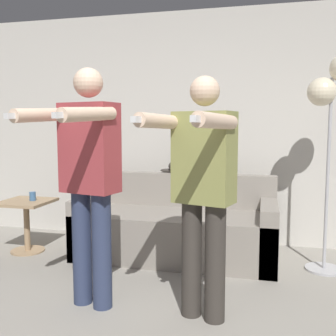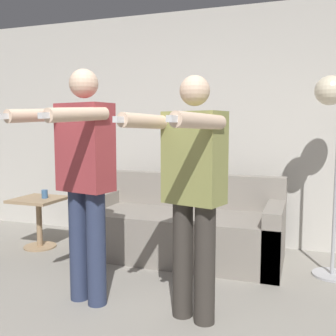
{
  "view_description": "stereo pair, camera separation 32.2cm",
  "coord_description": "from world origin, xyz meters",
  "views": [
    {
      "loc": [
        0.73,
        -1.82,
        1.32
      ],
      "look_at": [
        -0.05,
        1.35,
        0.97
      ],
      "focal_mm": 42.0,
      "sensor_mm": 36.0,
      "label": 1
    },
    {
      "loc": [
        1.04,
        -1.73,
        1.32
      ],
      "look_at": [
        -0.05,
        1.35,
        0.97
      ],
      "focal_mm": 42.0,
      "sensor_mm": 36.0,
      "label": 2
    }
  ],
  "objects": [
    {
      "name": "side_table",
      "position": [
        -1.67,
        1.75,
        0.39
      ],
      "size": [
        0.5,
        0.5,
        0.55
      ],
      "color": "#A38460",
      "rests_on": "ground_plane"
    },
    {
      "name": "cup",
      "position": [
        -1.61,
        1.77,
        0.59
      ],
      "size": [
        0.07,
        0.07,
        0.09
      ],
      "color": "#3D6693",
      "rests_on": "side_table"
    },
    {
      "name": "wall_back",
      "position": [
        0.0,
        2.63,
        1.3
      ],
      "size": [
        10.0,
        0.05,
        2.6
      ],
      "color": "beige",
      "rests_on": "ground_plane"
    },
    {
      "name": "person_right",
      "position": [
        0.34,
        0.74,
        0.94
      ],
      "size": [
        0.58,
        0.75,
        1.65
      ],
      "rotation": [
        0.0,
        0.0,
        -0.27
      ],
      "color": "#38332D",
      "rests_on": "ground_plane"
    },
    {
      "name": "cat",
      "position": [
        -0.1,
        2.3,
        0.9
      ],
      "size": [
        0.44,
        0.14,
        0.18
      ],
      "color": "#3D3833",
      "rests_on": "couch"
    },
    {
      "name": "person_left",
      "position": [
        -0.48,
        0.74,
        0.99
      ],
      "size": [
        0.57,
        0.74,
        1.73
      ],
      "rotation": [
        0.0,
        0.0,
        -0.22
      ],
      "color": "#2D3856",
      "rests_on": "ground_plane"
    },
    {
      "name": "couch",
      "position": [
        -0.11,
        1.98,
        0.28
      ],
      "size": [
        1.97,
        0.84,
        0.81
      ],
      "color": "gray",
      "rests_on": "ground_plane"
    }
  ]
}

